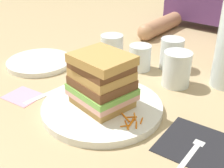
# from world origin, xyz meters

# --- Properties ---
(ground_plane) EXTENTS (3.00, 3.00, 0.00)m
(ground_plane) POSITION_xyz_m (0.00, 0.00, 0.00)
(ground_plane) COLOR tan
(main_plate) EXTENTS (0.27, 0.27, 0.02)m
(main_plate) POSITION_xyz_m (0.00, -0.02, 0.01)
(main_plate) COLOR white
(main_plate) RESTS_ON ground_plane
(sandwich) EXTENTS (0.15, 0.13, 0.12)m
(sandwich) POSITION_xyz_m (0.00, -0.02, 0.08)
(sandwich) COLOR tan
(sandwich) RESTS_ON main_plate
(carrot_shred_0) EXTENTS (0.03, 0.02, 0.00)m
(carrot_shred_0) POSITION_xyz_m (-0.08, 0.01, 0.02)
(carrot_shred_0) COLOR orange
(carrot_shred_0) RESTS_ON main_plate
(carrot_shred_1) EXTENTS (0.02, 0.01, 0.00)m
(carrot_shred_1) POSITION_xyz_m (-0.08, -0.01, 0.02)
(carrot_shred_1) COLOR orange
(carrot_shred_1) RESTS_ON main_plate
(carrot_shred_2) EXTENTS (0.01, 0.02, 0.00)m
(carrot_shred_2) POSITION_xyz_m (-0.08, -0.02, 0.02)
(carrot_shred_2) COLOR orange
(carrot_shred_2) RESTS_ON main_plate
(carrot_shred_3) EXTENTS (0.02, 0.01, 0.00)m
(carrot_shred_3) POSITION_xyz_m (-0.07, 0.01, 0.02)
(carrot_shred_3) COLOR orange
(carrot_shred_3) RESTS_ON main_plate
(carrot_shred_4) EXTENTS (0.01, 0.02, 0.00)m
(carrot_shred_4) POSITION_xyz_m (-0.10, -0.01, 0.02)
(carrot_shred_4) COLOR orange
(carrot_shred_4) RESTS_ON main_plate
(carrot_shred_5) EXTENTS (0.03, 0.00, 0.00)m
(carrot_shred_5) POSITION_xyz_m (-0.10, 0.00, 0.02)
(carrot_shred_5) COLOR orange
(carrot_shred_5) RESTS_ON main_plate
(carrot_shred_6) EXTENTS (0.02, 0.03, 0.00)m
(carrot_shred_6) POSITION_xyz_m (-0.08, 0.02, 0.02)
(carrot_shred_6) COLOR orange
(carrot_shred_6) RESTS_ON main_plate
(carrot_shred_7) EXTENTS (0.03, 0.02, 0.00)m
(carrot_shred_7) POSITION_xyz_m (-0.09, 0.01, 0.02)
(carrot_shred_7) COLOR orange
(carrot_shred_7) RESTS_ON main_plate
(carrot_shred_8) EXTENTS (0.03, 0.01, 0.00)m
(carrot_shred_8) POSITION_xyz_m (-0.10, -0.01, 0.02)
(carrot_shred_8) COLOR orange
(carrot_shred_8) RESTS_ON main_plate
(carrot_shred_9) EXTENTS (0.01, 0.02, 0.00)m
(carrot_shred_9) POSITION_xyz_m (0.11, -0.02, 0.02)
(carrot_shred_9) COLOR orange
(carrot_shred_9) RESTS_ON main_plate
(carrot_shred_10) EXTENTS (0.01, 0.03, 0.00)m
(carrot_shred_10) POSITION_xyz_m (0.10, -0.04, 0.02)
(carrot_shred_10) COLOR orange
(carrot_shred_10) RESTS_ON main_plate
(carrot_shred_11) EXTENTS (0.02, 0.02, 0.00)m
(carrot_shred_11) POSITION_xyz_m (0.09, -0.05, 0.02)
(carrot_shred_11) COLOR orange
(carrot_shred_11) RESTS_ON main_plate
(carrot_shred_12) EXTENTS (0.01, 0.02, 0.00)m
(carrot_shred_12) POSITION_xyz_m (0.09, -0.06, 0.02)
(carrot_shred_12) COLOR orange
(carrot_shred_12) RESTS_ON main_plate
(carrot_shred_13) EXTENTS (0.01, 0.03, 0.00)m
(carrot_shred_13) POSITION_xyz_m (0.09, -0.04, 0.02)
(carrot_shred_13) COLOR orange
(carrot_shred_13) RESTS_ON main_plate
(carrot_shred_14) EXTENTS (0.01, 0.02, 0.00)m
(carrot_shred_14) POSITION_xyz_m (0.11, -0.04, 0.02)
(carrot_shred_14) COLOR orange
(carrot_shred_14) RESTS_ON main_plate
(carrot_shred_15) EXTENTS (0.01, 0.02, 0.00)m
(carrot_shred_15) POSITION_xyz_m (0.10, -0.05, 0.02)
(carrot_shred_15) COLOR orange
(carrot_shred_15) RESTS_ON main_plate
(carrot_shred_16) EXTENTS (0.02, 0.02, 0.00)m
(carrot_shred_16) POSITION_xyz_m (0.08, -0.02, 0.02)
(carrot_shred_16) COLOR orange
(carrot_shred_16) RESTS_ON main_plate
(carrot_shred_17) EXTENTS (0.02, 0.02, 0.00)m
(carrot_shred_17) POSITION_xyz_m (0.09, -0.02, 0.02)
(carrot_shred_17) COLOR orange
(carrot_shred_17) RESTS_ON main_plate
(carrot_shred_18) EXTENTS (0.03, 0.02, 0.00)m
(carrot_shred_18) POSITION_xyz_m (0.07, -0.03, 0.02)
(carrot_shred_18) COLOR orange
(carrot_shred_18) RESTS_ON main_plate
(napkin_dark) EXTENTS (0.14, 0.14, 0.00)m
(napkin_dark) POSITION_xyz_m (0.22, -0.00, 0.00)
(napkin_dark) COLOR black
(napkin_dark) RESTS_ON ground_plane
(fork) EXTENTS (0.02, 0.17, 0.00)m
(fork) POSITION_xyz_m (0.22, -0.02, 0.00)
(fork) COLOR silver
(fork) RESTS_ON napkin_dark
(knife) EXTENTS (0.03, 0.20, 0.00)m
(knife) POSITION_xyz_m (-0.15, -0.02, 0.00)
(knife) COLOR silver
(knife) RESTS_ON ground_plane
(juice_glass) EXTENTS (0.07, 0.07, 0.09)m
(juice_glass) POSITION_xyz_m (0.07, 0.20, 0.04)
(juice_glass) COLOR white
(juice_glass) RESTS_ON ground_plane
(empty_tumbler_0) EXTENTS (0.06, 0.06, 0.07)m
(empty_tumbler_0) POSITION_xyz_m (-0.06, 0.22, 0.04)
(empty_tumbler_0) COLOR silver
(empty_tumbler_0) RESTS_ON ground_plane
(empty_tumbler_1) EXTENTS (0.07, 0.07, 0.09)m
(empty_tumbler_1) POSITION_xyz_m (0.01, 0.28, 0.04)
(empty_tumbler_1) COLOR silver
(empty_tumbler_1) RESTS_ON ground_plane
(empty_tumbler_2) EXTENTS (0.07, 0.07, 0.08)m
(empty_tumbler_2) POSITION_xyz_m (-0.16, 0.22, 0.04)
(empty_tumbler_2) COLOR silver
(empty_tumbler_2) RESTS_ON ground_plane
(side_plate) EXTENTS (0.19, 0.19, 0.01)m
(side_plate) POSITION_xyz_m (-0.31, 0.06, 0.01)
(side_plate) COLOR white
(side_plate) RESTS_ON ground_plane
(napkin_pink) EXTENTS (0.09, 0.08, 0.00)m
(napkin_pink) POSITION_xyz_m (-0.19, -0.09, 0.00)
(napkin_pink) COLOR pink
(napkin_pink) RESTS_ON ground_plane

